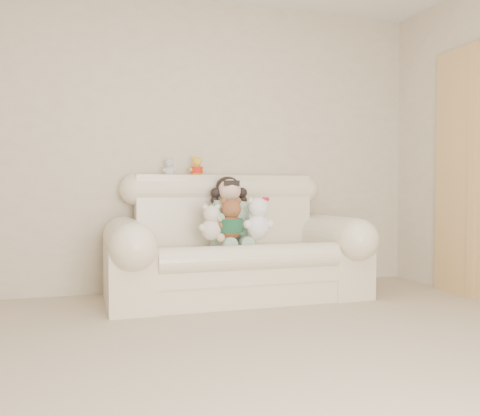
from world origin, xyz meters
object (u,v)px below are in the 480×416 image
Objects in this scene: white_cat at (258,214)px; cream_teddy at (211,219)px; sofa at (236,236)px; seated_child at (229,211)px; brown_teddy at (231,215)px.

white_cat is 0.38m from cream_teddy.
sofa reaches higher than seated_child.
sofa is at bearing 33.62° from brown_teddy.
brown_teddy is 0.16m from cream_teddy.
sofa is 5.34× the size of brown_teddy.
seated_child is 0.28m from cream_teddy.
seated_child reaches higher than cream_teddy.
sofa is 3.49× the size of seated_child.
sofa is 0.31m from cream_teddy.
white_cat reaches higher than cream_teddy.
seated_child is 1.48× the size of white_cat.
sofa reaches higher than white_cat.
white_cat reaches higher than brown_teddy.
sofa is 0.23m from brown_teddy.
brown_teddy is at bearing -1.28° from cream_teddy.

